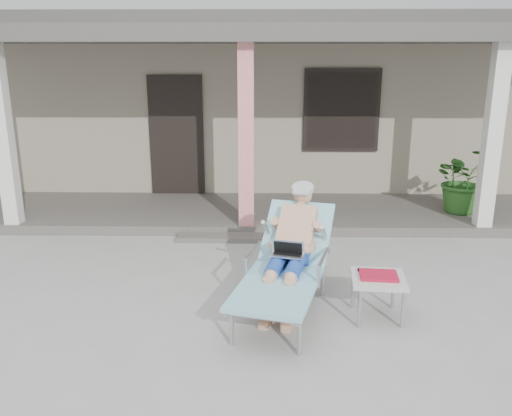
{
  "coord_description": "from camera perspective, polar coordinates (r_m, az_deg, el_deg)",
  "views": [
    {
      "loc": [
        0.28,
        -5.57,
        2.64
      ],
      "look_at": [
        0.17,
        0.6,
        0.85
      ],
      "focal_mm": 38.0,
      "sensor_mm": 36.0,
      "label": 1
    }
  ],
  "objects": [
    {
      "name": "porch_overhang",
      "position": [
        8.52,
        -0.9,
        17.18
      ],
      "size": [
        10.0,
        2.3,
        2.85
      ],
      "color": "silver",
      "rests_on": "porch_deck"
    },
    {
      "name": "lounger",
      "position": [
        5.67,
        3.51,
        -2.87
      ],
      "size": [
        1.21,
        2.05,
        1.29
      ],
      "rotation": [
        0.0,
        0.0,
        -0.26
      ],
      "color": "#B7B7BC",
      "rests_on": "ground"
    },
    {
      "name": "house",
      "position": [
        12.1,
        -0.3,
        11.56
      ],
      "size": [
        10.4,
        5.4,
        3.3
      ],
      "color": "gray",
      "rests_on": "ground"
    },
    {
      "name": "porch_step",
      "position": [
        7.86,
        -1.08,
        -3.15
      ],
      "size": [
        2.0,
        0.3,
        0.07
      ],
      "primitive_type": "cube",
      "color": "#605B56",
      "rests_on": "ground"
    },
    {
      "name": "potted_palm",
      "position": [
        9.21,
        21.07,
        2.82
      ],
      "size": [
        1.06,
        0.95,
        1.07
      ],
      "primitive_type": "imported",
      "rotation": [
        0.0,
        0.0,
        0.13
      ],
      "color": "#26591E",
      "rests_on": "porch_deck"
    },
    {
      "name": "side_table",
      "position": [
        5.66,
        12.74,
        -7.49
      ],
      "size": [
        0.58,
        0.58,
        0.48
      ],
      "rotation": [
        0.0,
        0.0,
        -0.09
      ],
      "color": "beige",
      "rests_on": "ground"
    },
    {
      "name": "porch_deck",
      "position": [
        8.94,
        -0.81,
        -0.48
      ],
      "size": [
        10.0,
        2.0,
        0.15
      ],
      "primitive_type": "cube",
      "color": "#605B56",
      "rests_on": "ground"
    },
    {
      "name": "ground",
      "position": [
        6.16,
        -1.71,
        -9.17
      ],
      "size": [
        60.0,
        60.0,
        0.0
      ],
      "primitive_type": "plane",
      "color": "#9E9E99",
      "rests_on": "ground"
    }
  ]
}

